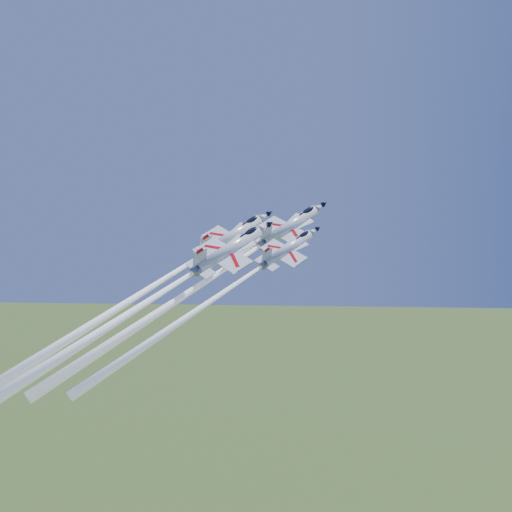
{
  "coord_description": "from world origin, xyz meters",
  "views": [
    {
      "loc": [
        4.75,
        -102.06,
        102.43
      ],
      "look_at": [
        0.0,
        0.0,
        85.66
      ],
      "focal_mm": 40.0,
      "sensor_mm": 36.0,
      "label": 1
    }
  ],
  "objects_px": {
    "jet_left": "(146,291)",
    "jet_right": "(217,297)",
    "jet_slot": "(149,301)",
    "jet_lead": "(206,281)"
  },
  "relations": [
    {
      "from": "jet_right",
      "to": "jet_slot",
      "type": "height_order",
      "value": "jet_slot"
    },
    {
      "from": "jet_lead",
      "to": "jet_left",
      "type": "distance_m",
      "value": 10.75
    },
    {
      "from": "jet_left",
      "to": "jet_slot",
      "type": "bearing_deg",
      "value": -28.83
    },
    {
      "from": "jet_right",
      "to": "jet_slot",
      "type": "relative_size",
      "value": 0.91
    },
    {
      "from": "jet_right",
      "to": "jet_slot",
      "type": "xyz_separation_m",
      "value": [
        -10.71,
        -0.61,
        -0.63
      ]
    },
    {
      "from": "jet_left",
      "to": "jet_slot",
      "type": "relative_size",
      "value": 1.16
    },
    {
      "from": "jet_lead",
      "to": "jet_left",
      "type": "relative_size",
      "value": 1.01
    },
    {
      "from": "jet_left",
      "to": "jet_slot",
      "type": "distance_m",
      "value": 9.47
    },
    {
      "from": "jet_left",
      "to": "jet_right",
      "type": "height_order",
      "value": "jet_left"
    },
    {
      "from": "jet_lead",
      "to": "jet_slot",
      "type": "distance_m",
      "value": 12.22
    }
  ]
}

